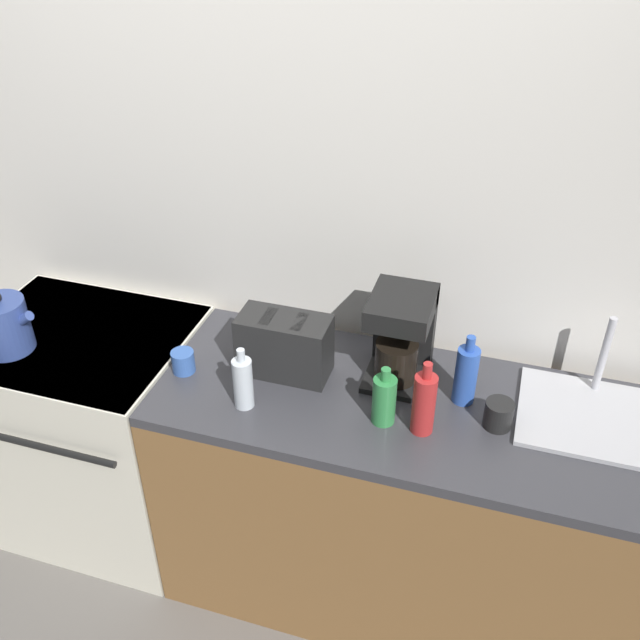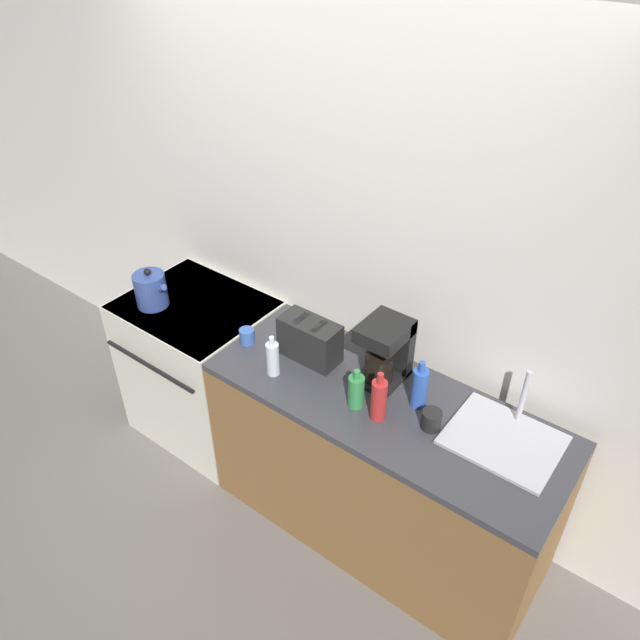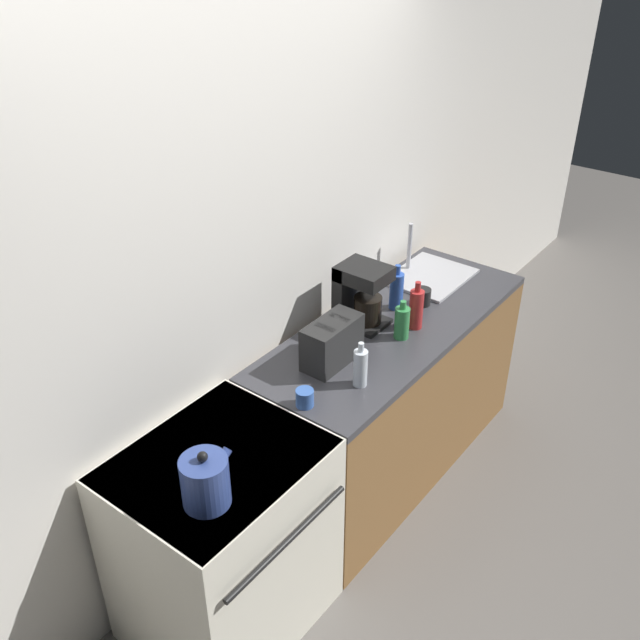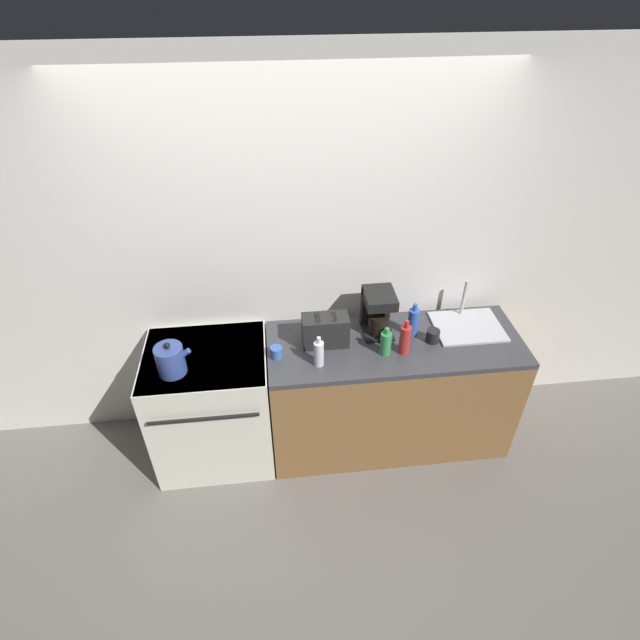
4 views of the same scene
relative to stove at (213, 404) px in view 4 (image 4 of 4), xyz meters
name	(u,v)px [view 4 (image 4 of 4)]	position (x,y,z in m)	size (l,w,h in m)	color
ground_plane	(311,476)	(0.64, -0.32, -0.46)	(12.00, 12.00, 0.00)	slate
wall_back	(298,264)	(0.64, 0.38, 0.84)	(8.00, 0.05, 2.60)	silver
stove	(213,404)	(0.00, 0.00, 0.00)	(0.78, 0.68, 0.90)	silver
counter_block	(390,391)	(1.23, -0.01, -0.01)	(1.66, 0.63, 0.90)	brown
kettle	(171,360)	(-0.17, -0.13, 0.54)	(0.21, 0.17, 0.23)	#33478C
toaster	(325,330)	(0.78, 0.04, 0.54)	(0.29, 0.14, 0.21)	black
coffee_maker	(378,310)	(1.13, 0.14, 0.60)	(0.19, 0.24, 0.31)	black
sink_tray	(467,325)	(1.75, 0.10, 0.45)	(0.45, 0.37, 0.28)	#B7B7BC
bottle_green	(386,343)	(1.14, -0.10, 0.52)	(0.07, 0.07, 0.20)	#338C47
bottle_blue	(413,322)	(1.35, 0.06, 0.54)	(0.07, 0.07, 0.24)	#2D56B7
bottle_red	(405,339)	(1.25, -0.11, 0.54)	(0.07, 0.07, 0.25)	#B72828
bottle_clear	(319,353)	(0.71, -0.16, 0.53)	(0.06, 0.06, 0.21)	silver
cup_blue	(276,352)	(0.46, -0.06, 0.48)	(0.08, 0.08, 0.08)	#3860B2
cup_black	(433,336)	(1.47, -0.02, 0.48)	(0.09, 0.09, 0.09)	black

